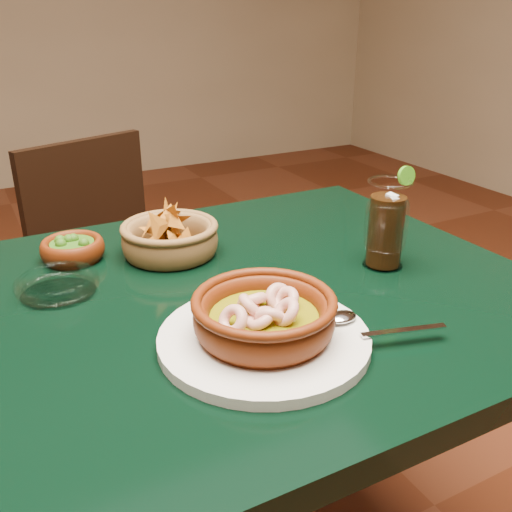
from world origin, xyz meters
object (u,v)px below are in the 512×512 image
shrimp_plate (264,322)px  chip_basket (170,238)px  dining_table (172,359)px  cola_drink (386,225)px  dining_chair (118,282)px

shrimp_plate → chip_basket: size_ratio=1.77×
dining_table → cola_drink: (0.38, -0.04, 0.17)m
dining_table → chip_basket: 0.23m
dining_table → shrimp_plate: shrimp_plate is taller
dining_chair → shrimp_plate: dining_chair is taller
dining_table → shrimp_plate: (0.08, -0.16, 0.13)m
dining_table → shrimp_plate: size_ratio=3.26×
dining_table → dining_chair: bearing=83.0°
dining_chair → chip_basket: bearing=-91.7°
dining_table → shrimp_plate: 0.22m
chip_basket → cola_drink: size_ratio=1.19×
dining_table → cola_drink: 0.42m
dining_chair → chip_basket: chip_basket is taller
dining_chair → chip_basket: 0.61m
dining_chair → cola_drink: (0.30, -0.74, 0.36)m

